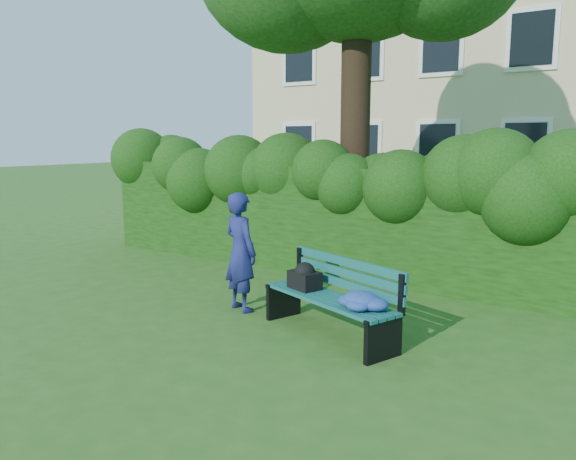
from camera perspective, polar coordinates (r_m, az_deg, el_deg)
The scene contains 5 objects.
ground at distance 7.88m, azimuth -2.50°, elevation -7.42°, with size 80.00×80.00×0.00m, color #2A541B.
apartment_building at distance 20.85m, azimuth 22.64°, elevation 18.93°, with size 16.00×8.08×12.00m.
hedge at distance 9.49m, azimuth 5.49°, elevation 0.99°, with size 10.00×1.00×1.80m.
park_bench at distance 6.46m, azimuth 4.82°, elevation -6.64°, with size 1.93×1.13×0.89m.
man_reading at distance 7.41m, azimuth -4.85°, elevation -2.24°, with size 0.57×0.38×1.58m, color navy.
Camera 1 is at (4.56, -6.02, 2.27)m, focal length 35.00 mm.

